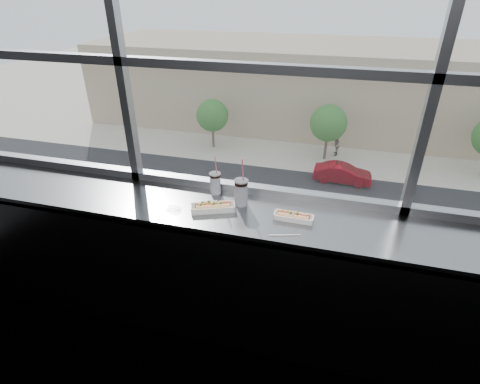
% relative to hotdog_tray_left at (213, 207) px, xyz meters
% --- Properties ---
extents(wall_back_lower, '(6.00, 0.00, 6.00)m').
position_rel_hotdog_tray_left_xyz_m(wall_back_lower, '(0.26, 0.32, -0.58)').
color(wall_back_lower, black).
rests_on(wall_back_lower, ground).
extents(window_glass, '(6.00, 0.00, 6.00)m').
position_rel_hotdog_tray_left_xyz_m(window_glass, '(0.26, 0.34, 1.17)').
color(window_glass, silver).
rests_on(window_glass, ground).
extents(window_mullions, '(6.00, 0.08, 2.40)m').
position_rel_hotdog_tray_left_xyz_m(window_mullions, '(0.26, 0.32, 1.17)').
color(window_mullions, gray).
rests_on(window_mullions, ground).
extents(counter, '(6.00, 0.55, 0.06)m').
position_rel_hotdog_tray_left_xyz_m(counter, '(0.26, 0.04, -0.06)').
color(counter, gray).
rests_on(counter, ground).
extents(counter_fascia, '(6.00, 0.04, 1.04)m').
position_rel_hotdog_tray_left_xyz_m(counter_fascia, '(0.26, -0.21, -0.58)').
color(counter_fascia, gray).
rests_on(counter_fascia, ground).
extents(hotdog_tray_left, '(0.31, 0.20, 0.07)m').
position_rel_hotdog_tray_left_xyz_m(hotdog_tray_left, '(0.00, 0.00, 0.00)').
color(hotdog_tray_left, white).
rests_on(hotdog_tray_left, counter).
extents(hotdog_tray_right, '(0.26, 0.09, 0.06)m').
position_rel_hotdog_tray_left_xyz_m(hotdog_tray_right, '(0.55, 0.03, -0.00)').
color(hotdog_tray_right, white).
rests_on(hotdog_tray_right, counter).
extents(soda_cup_left, '(0.08, 0.08, 0.31)m').
position_rel_hotdog_tray_left_xyz_m(soda_cup_left, '(-0.06, 0.24, 0.06)').
color(soda_cup_left, white).
rests_on(soda_cup_left, counter).
extents(soda_cup_right, '(0.10, 0.10, 0.36)m').
position_rel_hotdog_tray_left_xyz_m(soda_cup_right, '(0.16, 0.13, 0.08)').
color(soda_cup_right, white).
rests_on(soda_cup_right, counter).
extents(loose_straw, '(0.19, 0.06, 0.01)m').
position_rel_hotdog_tray_left_xyz_m(loose_straw, '(0.52, -0.16, -0.03)').
color(loose_straw, white).
rests_on(loose_straw, counter).
extents(wrapper, '(0.11, 0.08, 0.03)m').
position_rel_hotdog_tray_left_xyz_m(wrapper, '(-0.26, -0.07, -0.02)').
color(wrapper, silver).
rests_on(wrapper, counter).
extents(plaza_ground, '(120.00, 120.00, 0.00)m').
position_rel_hotdog_tray_left_xyz_m(plaza_ground, '(0.26, 43.82, -12.13)').
color(plaza_ground, beige).
rests_on(plaza_ground, ground).
extents(plaza_near, '(50.00, 14.00, 0.04)m').
position_rel_hotdog_tray_left_xyz_m(plaza_near, '(0.26, 7.32, -12.11)').
color(plaza_near, beige).
rests_on(plaza_near, plaza_ground).
extents(street_asphalt, '(80.00, 10.00, 0.06)m').
position_rel_hotdog_tray_left_xyz_m(street_asphalt, '(0.26, 20.32, -12.10)').
color(street_asphalt, black).
rests_on(street_asphalt, plaza_ground).
extents(far_sidewalk, '(80.00, 6.00, 0.04)m').
position_rel_hotdog_tray_left_xyz_m(far_sidewalk, '(0.26, 28.32, -12.11)').
color(far_sidewalk, beige).
rests_on(far_sidewalk, plaza_ground).
extents(far_building, '(50.00, 14.00, 8.00)m').
position_rel_hotdog_tray_left_xyz_m(far_building, '(0.26, 38.32, -8.13)').
color(far_building, tan).
rests_on(far_building, plaza_ground).
extents(car_near_a, '(2.96, 6.30, 2.05)m').
position_rel_hotdog_tray_left_xyz_m(car_near_a, '(-11.77, 16.32, -11.05)').
color(car_near_a, '#A0A7BC').
rests_on(car_near_a, street_asphalt).
extents(car_near_c, '(2.99, 5.78, 1.84)m').
position_rel_hotdog_tray_left_xyz_m(car_near_c, '(1.72, 16.32, -11.15)').
color(car_near_c, maroon).
rests_on(car_near_c, street_asphalt).
extents(car_near_d, '(2.71, 5.71, 1.85)m').
position_rel_hotdog_tray_left_xyz_m(car_near_d, '(8.07, 16.32, -11.14)').
color(car_near_d, beige).
rests_on(car_near_d, street_asphalt).
extents(car_far_b, '(2.54, 5.71, 1.88)m').
position_rel_hotdog_tray_left_xyz_m(car_far_b, '(1.68, 24.32, -11.13)').
color(car_far_b, '#90010E').
rests_on(car_far_b, street_asphalt).
extents(car_near_b, '(2.83, 6.01, 1.95)m').
position_rel_hotdog_tray_left_xyz_m(car_near_b, '(-7.55, 16.32, -11.09)').
color(car_near_b, black).
rests_on(car_near_b, street_asphalt).
extents(pedestrian_d, '(0.62, 0.83, 1.86)m').
position_rel_hotdog_tray_left_xyz_m(pedestrian_d, '(7.26, 28.02, -11.16)').
color(pedestrian_d, '#66605B').
rests_on(pedestrian_d, far_sidewalk).
extents(pedestrian_b, '(0.72, 0.95, 2.15)m').
position_rel_hotdog_tray_left_xyz_m(pedestrian_b, '(0.92, 29.39, -11.02)').
color(pedestrian_b, '#66605B').
rests_on(pedestrian_b, far_sidewalk).
extents(tree_left, '(2.86, 2.86, 4.47)m').
position_rel_hotdog_tray_left_xyz_m(tree_left, '(-9.95, 28.32, -9.10)').
color(tree_left, '#47382B').
rests_on(tree_left, far_sidewalk).
extents(tree_center, '(3.06, 3.06, 4.78)m').
position_rel_hotdog_tray_left_xyz_m(tree_center, '(0.11, 28.32, -8.89)').
color(tree_center, '#47382B').
rests_on(tree_center, far_sidewalk).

